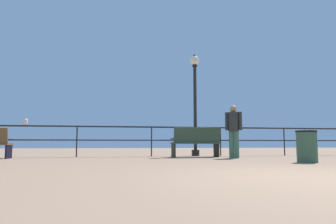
{
  "coord_description": "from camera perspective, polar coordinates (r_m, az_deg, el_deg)",
  "views": [
    {
      "loc": [
        -2.62,
        -3.65,
        0.43
      ],
      "look_at": [
        -0.77,
        6.75,
        1.52
      ],
      "focal_mm": 33.17,
      "sensor_mm": 36.0,
      "label": 1
    }
  ],
  "objects": [
    {
      "name": "lamppost_center",
      "position": [
        11.64,
        4.98,
        3.21
      ],
      "size": [
        0.35,
        0.35,
        3.85
      ],
      "color": "black",
      "rests_on": "ground_plane"
    },
    {
      "name": "trash_bin",
      "position": [
        8.08,
        24.14,
        -5.78
      ],
      "size": [
        0.49,
        0.49,
        0.75
      ],
      "color": "#325039",
      "rests_on": "ground_plane"
    },
    {
      "name": "person_by_bench",
      "position": [
        9.82,
        11.97,
        -2.83
      ],
      "size": [
        0.46,
        0.33,
        1.63
      ],
      "color": "#3B664E",
      "rests_on": "ground_plane"
    },
    {
      "name": "seagull_on_rail",
      "position": [
        11.27,
        -24.74,
        -1.73
      ],
      "size": [
        0.26,
        0.42,
        0.2
      ],
      "color": "silver",
      "rests_on": "pier_railing"
    },
    {
      "name": "ground_plane",
      "position": [
        4.52,
        25.92,
        -10.82
      ],
      "size": [
        60.0,
        60.0,
        0.0
      ],
      "primitive_type": "plane",
      "color": "#8F6E53"
    },
    {
      "name": "pier_railing",
      "position": [
        11.21,
        3.44,
        -4.07
      ],
      "size": [
        22.95,
        0.05,
        1.05
      ],
      "color": "black",
      "rests_on": "ground_plane"
    },
    {
      "name": "bench_near_left",
      "position": [
        10.36,
        5.18,
        -5.28
      ],
      "size": [
        1.62,
        0.72,
        0.98
      ],
      "color": "#2D4431",
      "rests_on": "ground_plane"
    }
  ]
}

